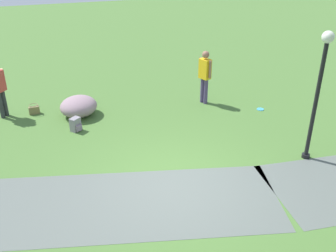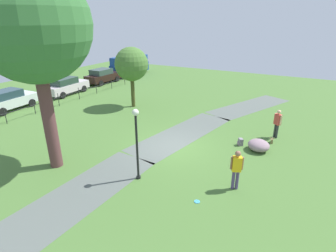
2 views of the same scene
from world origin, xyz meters
name	(u,v)px [view 1 (image 1 of 2)]	position (x,y,z in m)	size (l,w,h in m)	color
ground_plane	(174,183)	(0.00, 0.00, 0.00)	(48.00, 48.00, 0.00)	#486F32
footpath_segment_mid	(92,205)	(1.90, 0.27, 0.00)	(8.31, 3.90, 0.01)	#575E59
lamp_post	(319,83)	(-3.55, -0.11, 2.01)	(0.28, 0.28, 3.23)	black
lawn_boulder	(79,106)	(1.73, -4.26, 0.30)	(1.59, 1.60, 0.61)	gray
man_near_boulder	(205,73)	(-2.31, -4.07, 1.02)	(0.36, 0.48, 1.76)	#4D3D6A
handbag_on_grass	(34,110)	(3.07, -4.77, 0.14)	(0.33, 0.30, 0.31)	olive
backpack_by_boulder	(76,125)	(1.92, -3.25, 0.19)	(0.35, 0.35, 0.40)	gray
frisbee_on_grass	(260,109)	(-3.85, -3.03, 0.01)	(0.22, 0.22, 0.02)	#3FA0CA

